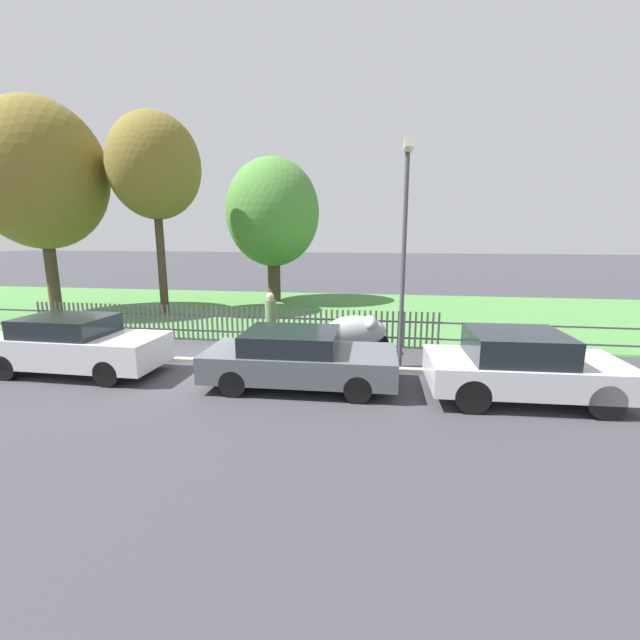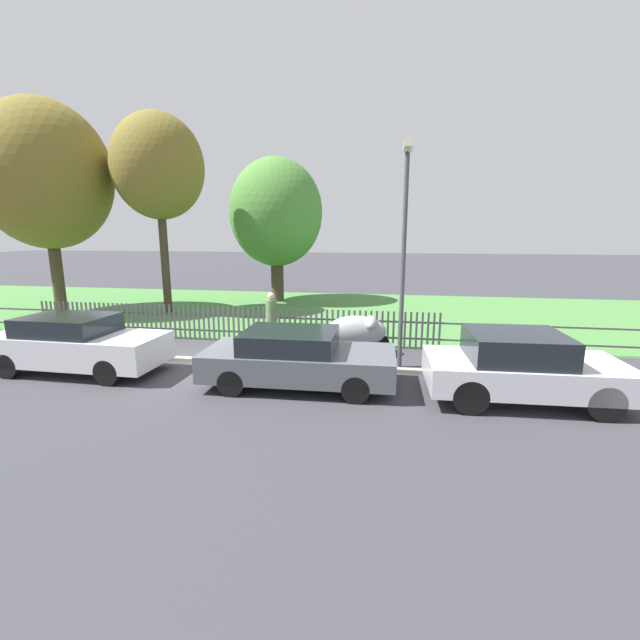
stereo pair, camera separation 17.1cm
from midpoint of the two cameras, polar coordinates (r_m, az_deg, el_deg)
ground_plane at (r=11.67m, az=-16.18°, el=-5.58°), size 120.00×120.00×0.00m
kerb_stone at (r=11.74m, az=-15.99°, el=-5.16°), size 41.03×0.20×0.12m
grass_strip at (r=18.85m, az=-5.91°, el=1.35°), size 41.03×10.99×0.01m
park_fence at (r=13.64m, az=-12.04°, el=-0.49°), size 41.03×0.05×1.11m
parked_car_black_saloon at (r=11.92m, az=-29.41°, el=-2.75°), size 4.22×1.72×1.39m
parked_car_navy_estate at (r=9.48m, az=-2.52°, el=-5.04°), size 4.21×1.91×1.25m
parked_car_red_compact at (r=9.58m, az=25.67°, el=-5.58°), size 3.86×2.00×1.41m
covered_motorcycle at (r=11.95m, az=5.49°, el=-1.44°), size 1.86×0.92×1.09m
tree_nearest_kerb at (r=21.04m, az=-32.60°, el=15.91°), size 5.06×5.06×8.49m
tree_behind_motorcycle at (r=19.23m, az=-20.52°, el=18.54°), size 3.62×3.62×8.01m
tree_mid_park at (r=21.05m, az=-5.64°, el=14.00°), size 4.41×4.41×6.80m
pedestrian_near_fence at (r=12.56m, az=-6.09°, el=0.43°), size 0.44×0.44×1.65m
street_lamp at (r=10.48m, az=11.68°, el=11.58°), size 0.20×0.79×5.34m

